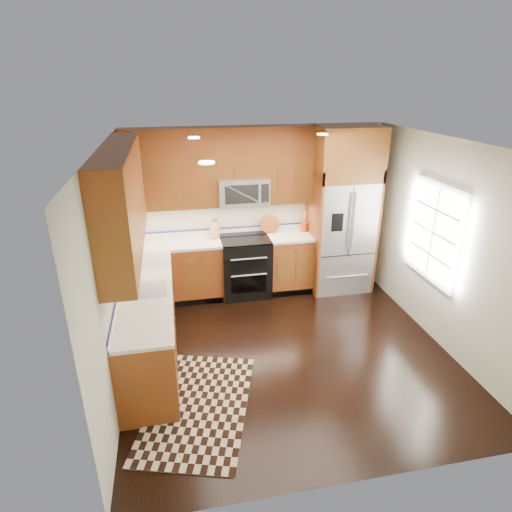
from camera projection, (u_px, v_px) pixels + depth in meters
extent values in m
plane|color=black|center=(287.00, 350.00, 5.52)|extent=(4.00, 4.00, 0.00)
cube|color=#B3B6A4|center=(256.00, 209.00, 6.82)|extent=(4.00, 0.02, 2.60)
cube|color=#B3B6A4|center=(113.00, 272.00, 4.65)|extent=(0.02, 4.00, 2.60)
cube|color=#B3B6A4|center=(444.00, 245.00, 5.38)|extent=(0.02, 4.00, 2.60)
cube|color=white|center=(434.00, 232.00, 5.52)|extent=(0.04, 1.10, 1.30)
cube|color=white|center=(434.00, 232.00, 5.51)|extent=(0.02, 0.95, 1.15)
cube|color=#934B1C|center=(177.00, 272.00, 6.64)|extent=(1.37, 0.60, 0.90)
cube|color=#934B1C|center=(289.00, 263.00, 6.97)|extent=(0.72, 0.60, 0.90)
cube|color=#934B1C|center=(149.00, 326.00, 5.21)|extent=(0.60, 2.40, 0.90)
cube|color=silver|center=(224.00, 241.00, 6.59)|extent=(2.85, 0.62, 0.04)
cube|color=silver|center=(146.00, 292.00, 5.03)|extent=(0.62, 2.40, 0.04)
cube|color=brown|center=(221.00, 181.00, 6.36)|extent=(2.85, 0.33, 0.75)
cube|color=brown|center=(124.00, 219.00, 4.65)|extent=(0.33, 2.40, 0.75)
cube|color=#934B1C|center=(220.00, 141.00, 6.14)|extent=(2.85, 0.33, 0.40)
cube|color=#934B1C|center=(118.00, 166.00, 4.43)|extent=(0.33, 2.40, 0.40)
cube|color=black|center=(245.00, 267.00, 6.80)|extent=(0.76, 0.64, 0.92)
cube|color=black|center=(245.00, 239.00, 6.62)|extent=(0.76, 0.60, 0.02)
cube|color=black|center=(249.00, 266.00, 6.45)|extent=(0.55, 0.01, 0.18)
cube|color=black|center=(249.00, 284.00, 6.58)|extent=(0.55, 0.01, 0.28)
cylinder|color=#B2B2B7|center=(249.00, 259.00, 6.39)|extent=(0.55, 0.02, 0.02)
cylinder|color=#B2B2B7|center=(249.00, 275.00, 6.49)|extent=(0.55, 0.02, 0.02)
cube|color=#B2B2B7|center=(243.00, 191.00, 6.45)|extent=(0.76, 0.40, 0.42)
cube|color=black|center=(242.00, 194.00, 6.27)|extent=(0.50, 0.01, 0.28)
cube|color=#B2B2B7|center=(340.00, 235.00, 6.88)|extent=(0.90, 0.74, 1.80)
cube|color=black|center=(351.00, 222.00, 6.40)|extent=(0.01, 0.01, 1.08)
cube|color=black|center=(337.00, 222.00, 6.36)|extent=(0.18, 0.01, 0.28)
cube|color=#934B1C|center=(312.00, 231.00, 6.75)|extent=(0.04, 0.74, 2.00)
cube|color=#934B1C|center=(368.00, 227.00, 6.92)|extent=(0.04, 0.74, 2.00)
cube|color=brown|center=(347.00, 153.00, 6.37)|extent=(0.98, 0.74, 0.80)
cube|color=#B2B2B7|center=(145.00, 289.00, 5.02)|extent=(0.50, 0.42, 0.02)
cylinder|color=#B2B2B7|center=(128.00, 273.00, 5.13)|extent=(0.02, 0.02, 0.28)
torus|color=#B2B2B7|center=(126.00, 265.00, 5.00)|extent=(0.18, 0.02, 0.18)
cube|color=black|center=(199.00, 406.00, 4.58)|extent=(1.47, 1.92, 0.01)
cube|color=tan|center=(215.00, 230.00, 6.62)|extent=(0.16, 0.19, 0.24)
cylinder|color=#A93514|center=(304.00, 227.00, 6.90)|extent=(0.15, 0.15, 0.16)
cylinder|color=brown|center=(270.00, 232.00, 6.85)|extent=(0.34, 0.34, 0.02)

